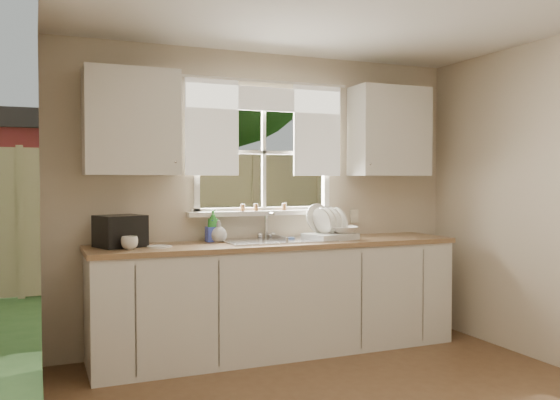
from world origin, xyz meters
name	(u,v)px	position (x,y,z in m)	size (l,w,h in m)	color
room_walls	(401,213)	(0.00, -0.07, 1.24)	(3.62, 4.02, 2.50)	beige
window	(264,171)	(0.00, 2.00, 1.49)	(1.38, 0.16, 1.06)	white
curtains	(267,119)	(0.00, 1.95, 1.93)	(1.50, 0.03, 0.81)	white
base_cabinets	(279,299)	(0.00, 1.68, 0.43)	(3.00, 0.62, 0.87)	silver
countertop	(279,244)	(0.00, 1.68, 0.89)	(3.04, 0.65, 0.04)	olive
upper_cabinet_left	(131,122)	(-1.15, 1.82, 1.85)	(0.70, 0.33, 0.80)	silver
upper_cabinet_right	(390,132)	(1.15, 1.82, 1.85)	(0.70, 0.33, 0.80)	silver
wall_outlet	(354,216)	(0.88, 1.99, 1.08)	(0.08, 0.01, 0.12)	beige
sill_jars	(261,207)	(-0.05, 1.94, 1.18)	(0.42, 0.04, 0.06)	brown
backyard	(171,71)	(0.58, 8.42, 3.46)	(20.00, 10.00, 6.13)	#335421
sink	(277,250)	(0.00, 1.71, 0.84)	(0.88, 0.52, 0.40)	#B7B7BC
dish_rack	(329,230)	(0.46, 1.66, 0.99)	(0.46, 0.39, 0.30)	silver
bowl	(344,230)	(0.57, 1.62, 0.99)	(0.23, 0.23, 0.06)	white
soap_bottle_a	(213,226)	(-0.49, 1.88, 1.04)	(0.10, 0.10, 0.26)	green
soap_bottle_b	(211,231)	(-0.51, 1.87, 1.00)	(0.08, 0.08, 0.18)	blue
soap_bottle_c	(219,231)	(-0.46, 1.84, 1.00)	(0.13, 0.13, 0.17)	beige
saucer	(159,247)	(-0.98, 1.63, 0.92)	(0.18, 0.18, 0.01)	white
cup	(130,243)	(-1.21, 1.58, 0.96)	(0.12, 0.12, 0.10)	silver
black_appliance	(120,231)	(-1.25, 1.78, 1.03)	(0.33, 0.28, 0.24)	black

